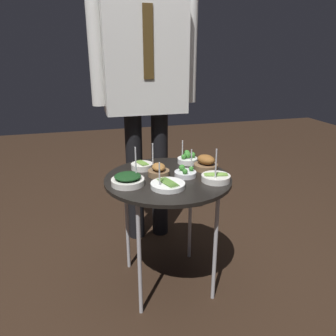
{
  "coord_description": "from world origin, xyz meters",
  "views": [
    {
      "loc": [
        -0.41,
        -1.5,
        1.24
      ],
      "look_at": [
        0.0,
        0.0,
        0.69
      ],
      "focal_mm": 35.0,
      "sensor_mm": 36.0,
      "label": 1
    }
  ],
  "objects_px": {
    "bowl_asparagus_mid_left": "(216,178)",
    "bowl_asparagus_front_center": "(142,166)",
    "bowl_roast_front_left": "(206,163)",
    "waiter_figure": "(145,72)",
    "bowl_broccoli_far_rim": "(187,158)",
    "bowl_broccoli_mid_right": "(185,173)",
    "bowl_spinach_front_right": "(128,180)",
    "bowl_roast_back_right": "(159,170)",
    "serving_cart": "(168,186)",
    "bowl_asparagus_center": "(168,185)"
  },
  "relations": [
    {
      "from": "bowl_asparagus_mid_left",
      "to": "bowl_asparagus_front_center",
      "type": "distance_m",
      "value": 0.42
    },
    {
      "from": "bowl_roast_front_left",
      "to": "waiter_figure",
      "type": "xyz_separation_m",
      "value": [
        -0.23,
        0.48,
        0.45
      ]
    },
    {
      "from": "bowl_broccoli_far_rim",
      "to": "bowl_broccoli_mid_right",
      "type": "height_order",
      "value": "bowl_broccoli_mid_right"
    },
    {
      "from": "bowl_spinach_front_right",
      "to": "bowl_broccoli_far_rim",
      "type": "height_order",
      "value": "bowl_spinach_front_right"
    },
    {
      "from": "bowl_asparagus_front_center",
      "to": "bowl_roast_back_right",
      "type": "bearing_deg",
      "value": -63.55
    },
    {
      "from": "serving_cart",
      "to": "bowl_spinach_front_right",
      "type": "relative_size",
      "value": 3.56
    },
    {
      "from": "bowl_roast_back_right",
      "to": "bowl_spinach_front_right",
      "type": "height_order",
      "value": "bowl_spinach_front_right"
    },
    {
      "from": "bowl_spinach_front_right",
      "to": "waiter_figure",
      "type": "xyz_separation_m",
      "value": [
        0.21,
        0.58,
        0.46
      ]
    },
    {
      "from": "bowl_asparagus_front_center",
      "to": "bowl_broccoli_far_rim",
      "type": "distance_m",
      "value": 0.27
    },
    {
      "from": "bowl_asparagus_center",
      "to": "waiter_figure",
      "type": "bearing_deg",
      "value": 86.56
    },
    {
      "from": "waiter_figure",
      "to": "bowl_spinach_front_right",
      "type": "bearing_deg",
      "value": -110.28
    },
    {
      "from": "bowl_spinach_front_right",
      "to": "bowl_asparagus_front_center",
      "type": "distance_m",
      "value": 0.23
    },
    {
      "from": "serving_cart",
      "to": "bowl_spinach_front_right",
      "type": "bearing_deg",
      "value": -168.88
    },
    {
      "from": "bowl_asparagus_mid_left",
      "to": "bowl_asparagus_front_center",
      "type": "relative_size",
      "value": 1.49
    },
    {
      "from": "bowl_roast_back_right",
      "to": "bowl_spinach_front_right",
      "type": "relative_size",
      "value": 0.93
    },
    {
      "from": "bowl_roast_back_right",
      "to": "bowl_asparagus_front_center",
      "type": "height_order",
      "value": "bowl_roast_back_right"
    },
    {
      "from": "bowl_broccoli_far_rim",
      "to": "bowl_roast_front_left",
      "type": "bearing_deg",
      "value": -65.75
    },
    {
      "from": "serving_cart",
      "to": "bowl_asparagus_mid_left",
      "type": "distance_m",
      "value": 0.25
    },
    {
      "from": "bowl_roast_front_left",
      "to": "bowl_broccoli_far_rim",
      "type": "relative_size",
      "value": 0.98
    },
    {
      "from": "bowl_broccoli_mid_right",
      "to": "bowl_roast_back_right",
      "type": "bearing_deg",
      "value": 160.99
    },
    {
      "from": "bowl_spinach_front_right",
      "to": "bowl_broccoli_far_rim",
      "type": "xyz_separation_m",
      "value": [
        0.38,
        0.24,
        -0.0
      ]
    },
    {
      "from": "bowl_roast_front_left",
      "to": "bowl_spinach_front_right",
      "type": "relative_size",
      "value": 0.72
    },
    {
      "from": "serving_cart",
      "to": "bowl_asparagus_center",
      "type": "height_order",
      "value": "bowl_asparagus_center"
    },
    {
      "from": "waiter_figure",
      "to": "serving_cart",
      "type": "bearing_deg",
      "value": -90.4
    },
    {
      "from": "bowl_asparagus_center",
      "to": "waiter_figure",
      "type": "xyz_separation_m",
      "value": [
        0.04,
        0.67,
        0.47
      ]
    },
    {
      "from": "bowl_asparagus_center",
      "to": "bowl_asparagus_mid_left",
      "type": "relative_size",
      "value": 0.93
    },
    {
      "from": "serving_cart",
      "to": "bowl_broccoli_mid_right",
      "type": "height_order",
      "value": "bowl_broccoli_mid_right"
    },
    {
      "from": "bowl_asparagus_mid_left",
      "to": "bowl_broccoli_far_rim",
      "type": "xyz_separation_m",
      "value": [
        -0.04,
        0.31,
        0.01
      ]
    },
    {
      "from": "serving_cart",
      "to": "bowl_broccoli_far_rim",
      "type": "xyz_separation_m",
      "value": [
        0.17,
        0.19,
        0.07
      ]
    },
    {
      "from": "bowl_asparagus_center",
      "to": "bowl_broccoli_mid_right",
      "type": "xyz_separation_m",
      "value": [
        0.13,
        0.12,
        0.0
      ]
    },
    {
      "from": "bowl_roast_front_left",
      "to": "serving_cart",
      "type": "bearing_deg",
      "value": -164.79
    },
    {
      "from": "bowl_roast_back_right",
      "to": "waiter_figure",
      "type": "bearing_deg",
      "value": 84.97
    },
    {
      "from": "bowl_roast_back_right",
      "to": "waiter_figure",
      "type": "xyz_separation_m",
      "value": [
        0.04,
        0.5,
        0.46
      ]
    },
    {
      "from": "serving_cart",
      "to": "bowl_roast_back_right",
      "type": "distance_m",
      "value": 0.09
    },
    {
      "from": "serving_cart",
      "to": "bowl_asparagus_mid_left",
      "type": "relative_size",
      "value": 3.67
    },
    {
      "from": "bowl_asparagus_center",
      "to": "bowl_spinach_front_right",
      "type": "bearing_deg",
      "value": 153.79
    },
    {
      "from": "serving_cart",
      "to": "bowl_roast_back_right",
      "type": "xyz_separation_m",
      "value": [
        -0.04,
        0.04,
        0.07
      ]
    },
    {
      "from": "bowl_asparagus_mid_left",
      "to": "bowl_roast_front_left",
      "type": "distance_m",
      "value": 0.17
    },
    {
      "from": "bowl_roast_back_right",
      "to": "bowl_asparagus_mid_left",
      "type": "relative_size",
      "value": 0.96
    },
    {
      "from": "bowl_roast_back_right",
      "to": "waiter_figure",
      "type": "relative_size",
      "value": 0.1
    },
    {
      "from": "bowl_asparagus_mid_left",
      "to": "bowl_roast_front_left",
      "type": "xyz_separation_m",
      "value": [
        0.02,
        0.17,
        0.02
      ]
    },
    {
      "from": "bowl_roast_back_right",
      "to": "bowl_roast_front_left",
      "type": "relative_size",
      "value": 1.29
    },
    {
      "from": "waiter_figure",
      "to": "bowl_broccoli_far_rim",
      "type": "bearing_deg",
      "value": -64.33
    },
    {
      "from": "serving_cart",
      "to": "bowl_roast_back_right",
      "type": "height_order",
      "value": "bowl_roast_back_right"
    },
    {
      "from": "waiter_figure",
      "to": "bowl_asparagus_center",
      "type": "bearing_deg",
      "value": -93.44
    },
    {
      "from": "serving_cart",
      "to": "waiter_figure",
      "type": "height_order",
      "value": "waiter_figure"
    },
    {
      "from": "bowl_asparagus_front_center",
      "to": "bowl_asparagus_mid_left",
      "type": "bearing_deg",
      "value": -40.65
    },
    {
      "from": "bowl_roast_back_right",
      "to": "bowl_asparagus_front_center",
      "type": "xyz_separation_m",
      "value": [
        -0.06,
        0.12,
        -0.01
      ]
    },
    {
      "from": "bowl_roast_front_left",
      "to": "bowl_broccoli_far_rim",
      "type": "xyz_separation_m",
      "value": [
        -0.06,
        0.13,
        -0.01
      ]
    },
    {
      "from": "bowl_asparagus_mid_left",
      "to": "serving_cart",
      "type": "bearing_deg",
      "value": 152.58
    }
  ]
}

